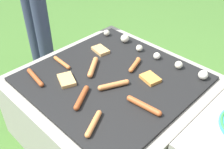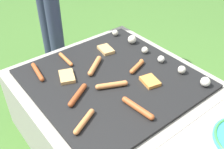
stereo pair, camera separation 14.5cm
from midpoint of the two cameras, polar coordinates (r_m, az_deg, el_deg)
name	(u,v)px [view 2 (the right image)]	position (r m, az deg, el deg)	size (l,w,h in m)	color
ground_plane	(112,130)	(1.79, 2.36, -12.13)	(14.00, 14.00, 0.00)	#3D6628
grill	(112,106)	(1.63, 2.55, -7.01)	(0.98, 0.98, 0.45)	gray
sausage_mid_left	(112,85)	(1.41, 2.89, -2.41)	(0.09, 0.17, 0.03)	#C6753D
sausage_back_left	(78,95)	(1.35, -4.43, -4.56)	(0.11, 0.16, 0.03)	#93421E
sausage_back_center	(138,108)	(1.29, 8.84, -7.36)	(0.20, 0.05, 0.03)	#A34C23
sausage_front_right	(37,72)	(1.55, -13.38, 0.48)	(0.19, 0.05, 0.03)	#93421E
sausage_front_left	(95,66)	(1.55, -1.08, 1.86)	(0.13, 0.16, 0.03)	#C6753D
sausage_back_right	(66,59)	(1.63, -7.57, 3.24)	(0.16, 0.03, 0.02)	#B7602D
sausage_mid_right	(84,121)	(1.22, -2.64, -10.31)	(0.09, 0.15, 0.03)	#C6753D
sausage_front_center	(137,67)	(1.56, 8.15, 1.64)	(0.07, 0.15, 0.03)	#B7602D
bread_slice_center	(67,76)	(1.49, -7.08, -0.53)	(0.14, 0.12, 0.02)	tan
bread_slice_right	(150,81)	(1.47, 11.10, -1.55)	(0.12, 0.10, 0.02)	#D18438
bread_slice_left	(106,49)	(1.72, 1.07, 5.39)	(0.12, 0.09, 0.02)	tan
mushroom_row	(156,55)	(1.67, 12.01, 4.19)	(0.80, 0.07, 0.06)	beige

